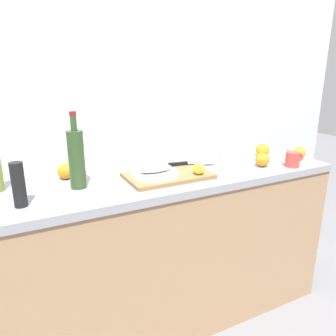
{
  "coord_description": "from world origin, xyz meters",
  "views": [
    {
      "loc": [
        -0.66,
        -1.47,
        1.42
      ],
      "look_at": [
        0.04,
        -0.08,
        0.95
      ],
      "focal_mm": 34.24,
      "sensor_mm": 36.0,
      "label": 1
    }
  ],
  "objects_px": {
    "coffee_mug_0": "(293,159)",
    "orange_0": "(262,160)",
    "cutting_board": "(168,175)",
    "pepper_mill": "(18,185)",
    "wine_bottle": "(76,158)",
    "chef_knife": "(187,163)",
    "lemon_0": "(199,169)",
    "coffee_mug_1": "(227,148)",
    "fish_fillet": "(155,169)",
    "white_plate": "(155,173)"
  },
  "relations": [
    {
      "from": "fish_fillet",
      "to": "white_plate",
      "type": "bearing_deg",
      "value": 0.0
    },
    {
      "from": "wine_bottle",
      "to": "coffee_mug_0",
      "type": "xyz_separation_m",
      "value": [
        1.16,
        -0.2,
        -0.1
      ]
    },
    {
      "from": "wine_bottle",
      "to": "orange_0",
      "type": "xyz_separation_m",
      "value": [
        1.01,
        -0.12,
        -0.1
      ]
    },
    {
      "from": "cutting_board",
      "to": "coffee_mug_1",
      "type": "xyz_separation_m",
      "value": [
        0.54,
        0.24,
        0.04
      ]
    },
    {
      "from": "fish_fillet",
      "to": "lemon_0",
      "type": "distance_m",
      "value": 0.22
    },
    {
      "from": "chef_knife",
      "to": "pepper_mill",
      "type": "relative_size",
      "value": 1.58
    },
    {
      "from": "coffee_mug_0",
      "to": "fish_fillet",
      "type": "bearing_deg",
      "value": 168.89
    },
    {
      "from": "white_plate",
      "to": "lemon_0",
      "type": "bearing_deg",
      "value": -24.46
    },
    {
      "from": "chef_knife",
      "to": "wine_bottle",
      "type": "height_order",
      "value": "wine_bottle"
    },
    {
      "from": "white_plate",
      "to": "chef_knife",
      "type": "height_order",
      "value": "chef_knife"
    },
    {
      "from": "cutting_board",
      "to": "white_plate",
      "type": "xyz_separation_m",
      "value": [
        -0.07,
        0.01,
        0.02
      ]
    },
    {
      "from": "coffee_mug_1",
      "to": "pepper_mill",
      "type": "height_order",
      "value": "pepper_mill"
    },
    {
      "from": "lemon_0",
      "to": "pepper_mill",
      "type": "height_order",
      "value": "pepper_mill"
    },
    {
      "from": "coffee_mug_0",
      "to": "cutting_board",
      "type": "bearing_deg",
      "value": 168.71
    },
    {
      "from": "cutting_board",
      "to": "wine_bottle",
      "type": "bearing_deg",
      "value": 172.89
    },
    {
      "from": "fish_fillet",
      "to": "lemon_0",
      "type": "bearing_deg",
      "value": -24.46
    },
    {
      "from": "cutting_board",
      "to": "white_plate",
      "type": "height_order",
      "value": "white_plate"
    },
    {
      "from": "cutting_board",
      "to": "coffee_mug_0",
      "type": "height_order",
      "value": "coffee_mug_0"
    },
    {
      "from": "chef_knife",
      "to": "pepper_mill",
      "type": "height_order",
      "value": "pepper_mill"
    },
    {
      "from": "lemon_0",
      "to": "wine_bottle",
      "type": "relative_size",
      "value": 0.17
    },
    {
      "from": "white_plate",
      "to": "coffee_mug_0",
      "type": "bearing_deg",
      "value": -11.11
    },
    {
      "from": "pepper_mill",
      "to": "fish_fillet",
      "type": "bearing_deg",
      "value": 6.7
    },
    {
      "from": "cutting_board",
      "to": "fish_fillet",
      "type": "height_order",
      "value": "fish_fillet"
    },
    {
      "from": "fish_fillet",
      "to": "coffee_mug_1",
      "type": "relative_size",
      "value": 1.51
    },
    {
      "from": "lemon_0",
      "to": "pepper_mill",
      "type": "distance_m",
      "value": 0.83
    },
    {
      "from": "wine_bottle",
      "to": "pepper_mill",
      "type": "bearing_deg",
      "value": -155.13
    },
    {
      "from": "coffee_mug_0",
      "to": "lemon_0",
      "type": "bearing_deg",
      "value": 173.83
    },
    {
      "from": "cutting_board",
      "to": "white_plate",
      "type": "relative_size",
      "value": 1.76
    },
    {
      "from": "fish_fillet",
      "to": "lemon_0",
      "type": "relative_size",
      "value": 3.07
    },
    {
      "from": "chef_knife",
      "to": "pepper_mill",
      "type": "distance_m",
      "value": 0.88
    },
    {
      "from": "fish_fillet",
      "to": "wine_bottle",
      "type": "relative_size",
      "value": 0.52
    },
    {
      "from": "fish_fillet",
      "to": "pepper_mill",
      "type": "bearing_deg",
      "value": -173.3
    },
    {
      "from": "pepper_mill",
      "to": "wine_bottle",
      "type": "bearing_deg",
      "value": 24.87
    },
    {
      "from": "lemon_0",
      "to": "orange_0",
      "type": "distance_m",
      "value": 0.43
    },
    {
      "from": "cutting_board",
      "to": "fish_fillet",
      "type": "distance_m",
      "value": 0.08
    },
    {
      "from": "white_plate",
      "to": "fish_fillet",
      "type": "height_order",
      "value": "fish_fillet"
    },
    {
      "from": "chef_knife",
      "to": "coffee_mug_0",
      "type": "xyz_separation_m",
      "value": [
        0.56,
        -0.24,
        0.01
      ]
    },
    {
      "from": "wine_bottle",
      "to": "chef_knife",
      "type": "bearing_deg",
      "value": 4.26
    },
    {
      "from": "coffee_mug_1",
      "to": "pepper_mill",
      "type": "distance_m",
      "value": 1.27
    },
    {
      "from": "chef_knife",
      "to": "fish_fillet",
      "type": "bearing_deg",
      "value": -151.87
    },
    {
      "from": "fish_fillet",
      "to": "chef_knife",
      "type": "relative_size",
      "value": 0.63
    },
    {
      "from": "coffee_mug_0",
      "to": "pepper_mill",
      "type": "distance_m",
      "value": 1.42
    },
    {
      "from": "fish_fillet",
      "to": "chef_knife",
      "type": "bearing_deg",
      "value": 20.69
    },
    {
      "from": "coffee_mug_0",
      "to": "orange_0",
      "type": "height_order",
      "value": "coffee_mug_0"
    },
    {
      "from": "pepper_mill",
      "to": "chef_knife",
      "type": "bearing_deg",
      "value": 10.69
    },
    {
      "from": "cutting_board",
      "to": "coffee_mug_0",
      "type": "bearing_deg",
      "value": -11.29
    },
    {
      "from": "cutting_board",
      "to": "pepper_mill",
      "type": "height_order",
      "value": "pepper_mill"
    },
    {
      "from": "cutting_board",
      "to": "coffee_mug_1",
      "type": "relative_size",
      "value": 3.55
    },
    {
      "from": "coffee_mug_1",
      "to": "orange_0",
      "type": "distance_m",
      "value": 0.3
    },
    {
      "from": "chef_knife",
      "to": "orange_0",
      "type": "distance_m",
      "value": 0.43
    }
  ]
}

